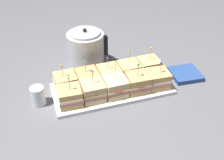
# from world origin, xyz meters

# --- Properties ---
(ground_plane) EXTENTS (6.00, 6.00, 0.00)m
(ground_plane) POSITION_xyz_m (0.00, 0.00, 0.00)
(ground_plane) COLOR slate
(serving_platter) EXTENTS (0.57, 0.25, 0.02)m
(serving_platter) POSITION_xyz_m (0.00, 0.00, 0.01)
(serving_platter) COLOR white
(serving_platter) RESTS_ON ground_plane
(sandwich_front_far_left) EXTENTS (0.11, 0.11, 0.15)m
(sandwich_front_far_left) POSITION_xyz_m (-0.21, -0.05, 0.06)
(sandwich_front_far_left) COLOR tan
(sandwich_front_far_left) RESTS_ON serving_platter
(sandwich_front_left) EXTENTS (0.11, 0.11, 0.15)m
(sandwich_front_left) POSITION_xyz_m (-0.11, -0.05, 0.06)
(sandwich_front_left) COLOR #DBB77A
(sandwich_front_left) RESTS_ON serving_platter
(sandwich_front_center) EXTENTS (0.11, 0.11, 0.17)m
(sandwich_front_center) POSITION_xyz_m (0.00, -0.05, 0.06)
(sandwich_front_center) COLOR beige
(sandwich_front_center) RESTS_ON serving_platter
(sandwich_front_right) EXTENTS (0.11, 0.11, 0.15)m
(sandwich_front_right) POSITION_xyz_m (0.11, -0.06, 0.06)
(sandwich_front_right) COLOR tan
(sandwich_front_right) RESTS_ON serving_platter
(sandwich_front_far_right) EXTENTS (0.11, 0.11, 0.14)m
(sandwich_front_far_right) POSITION_xyz_m (0.21, -0.05, 0.06)
(sandwich_front_far_right) COLOR tan
(sandwich_front_far_right) RESTS_ON serving_platter
(sandwich_back_far_left) EXTENTS (0.11, 0.11, 0.15)m
(sandwich_back_far_left) POSITION_xyz_m (-0.21, 0.05, 0.06)
(sandwich_back_far_left) COLOR tan
(sandwich_back_far_left) RESTS_ON serving_platter
(sandwich_back_left) EXTENTS (0.11, 0.11, 0.15)m
(sandwich_back_left) POSITION_xyz_m (-0.11, 0.05, 0.06)
(sandwich_back_left) COLOR tan
(sandwich_back_left) RESTS_ON serving_platter
(sandwich_back_center) EXTENTS (0.11, 0.11, 0.14)m
(sandwich_back_center) POSITION_xyz_m (-0.00, 0.05, 0.06)
(sandwich_back_center) COLOR tan
(sandwich_back_center) RESTS_ON serving_platter
(sandwich_back_right) EXTENTS (0.11, 0.11, 0.16)m
(sandwich_back_right) POSITION_xyz_m (0.11, 0.05, 0.06)
(sandwich_back_right) COLOR tan
(sandwich_back_right) RESTS_ON serving_platter
(sandwich_back_far_right) EXTENTS (0.11, 0.11, 0.15)m
(sandwich_back_far_right) POSITION_xyz_m (0.21, 0.05, 0.06)
(sandwich_back_far_right) COLOR tan
(sandwich_back_far_right) RESTS_ON serving_platter
(kettle_steel) EXTENTS (0.22, 0.20, 0.22)m
(kettle_steel) POSITION_xyz_m (-0.06, 0.27, 0.10)
(kettle_steel) COLOR #B7BABF
(kettle_steel) RESTS_ON ground_plane
(drinking_glass) EXTENTS (0.06, 0.06, 0.09)m
(drinking_glass) POSITION_xyz_m (-0.35, 0.01, 0.05)
(drinking_glass) COLOR silver
(drinking_glass) RESTS_ON ground_plane
(napkin_stack) EXTENTS (0.16, 0.16, 0.02)m
(napkin_stack) POSITION_xyz_m (0.40, -0.00, 0.01)
(napkin_stack) COLOR navy
(napkin_stack) RESTS_ON ground_plane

